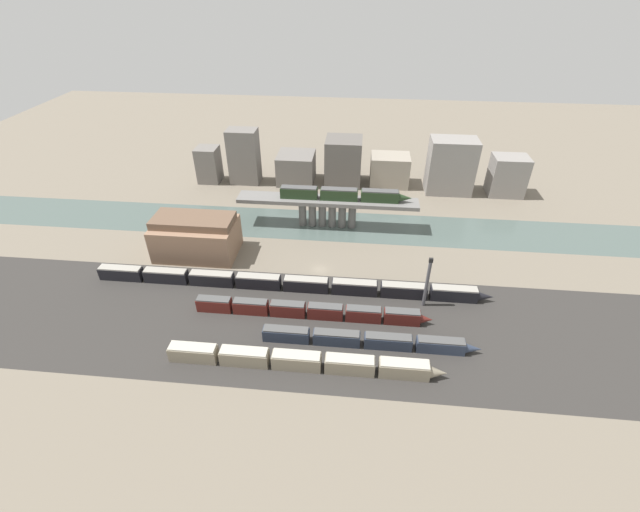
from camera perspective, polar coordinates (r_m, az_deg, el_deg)
ground_plane at (r=128.66m, az=-0.05°, el=-1.82°), size 400.00×400.00×0.00m
railbed_yard at (r=110.34m, az=-1.31°, el=-9.18°), size 280.00×42.00×0.01m
river_water at (r=150.59m, az=0.95°, el=4.09°), size 320.00×20.64×0.01m
bridge at (r=146.81m, az=0.98°, el=6.71°), size 61.30×7.38×10.42m
train_on_bridge at (r=144.45m, az=3.17°, el=8.21°), size 43.98×3.10×3.96m
train_yard_near at (r=99.32m, az=-2.36°, el=-13.84°), size 63.06×3.19×4.14m
train_yard_mid at (r=104.67m, az=6.37°, el=-11.09°), size 52.05×2.70×3.65m
train_yard_far at (r=111.42m, az=-1.32°, el=-7.29°), size 61.26×2.71×3.99m
train_yard_outer at (r=120.48m, az=-4.40°, el=-3.65°), size 111.51×2.93×4.02m
warehouse_building at (r=138.27m, az=-16.19°, el=2.55°), size 24.84×15.20×12.93m
signal_tower at (r=114.65m, az=14.08°, el=-3.47°), size 1.00×0.88×15.32m
city_block_far_left at (r=186.96m, az=-14.61°, el=11.72°), size 8.73×8.90×14.44m
city_block_left at (r=181.54m, az=-10.10°, el=12.94°), size 11.96×8.37×22.15m
city_block_center at (r=181.64m, az=-3.19°, el=11.67°), size 14.89×14.91×11.84m
city_block_right at (r=179.16m, az=3.14°, el=12.51°), size 14.52×14.04×18.64m
city_block_far_right at (r=180.80m, az=9.25°, el=11.25°), size 15.54×11.81×12.35m
city_block_tall at (r=178.13m, az=17.04°, el=11.40°), size 17.74×11.27×21.41m
city_block_low at (r=184.65m, az=23.71°, el=9.78°), size 13.30×10.17×15.44m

